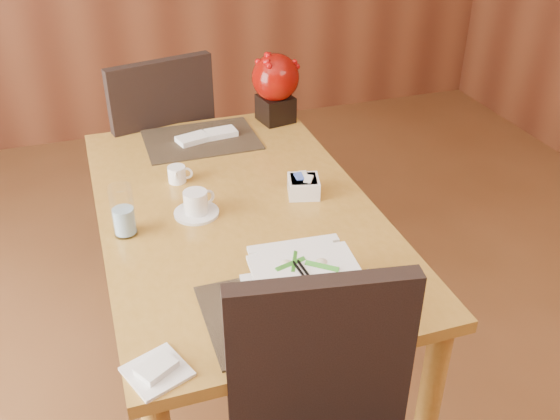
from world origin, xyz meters
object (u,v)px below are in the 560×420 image
object	(u,v)px
sugar_caddy	(303,186)
berry_decor	(275,84)
dining_table	(237,231)
creamer_jug	(177,174)
bread_plate	(157,372)
soup_setting	(306,288)
coffee_cup	(196,205)
water_glass	(123,211)
far_chair	(158,148)

from	to	relation	value
sugar_caddy	berry_decor	size ratio (longest dim) A/B	0.36
dining_table	creamer_jug	distance (m)	0.31
dining_table	bread_plate	distance (m)	0.77
soup_setting	coffee_cup	xyz separation A→B (m)	(-0.18, 0.54, -0.02)
berry_decor	bread_plate	size ratio (longest dim) A/B	2.23
soup_setting	berry_decor	world-z (taller)	berry_decor
creamer_jug	sugar_caddy	world-z (taller)	sugar_caddy
sugar_caddy	berry_decor	bearing A→B (deg)	80.54
berry_decor	creamer_jug	bearing A→B (deg)	-141.18
berry_decor	soup_setting	bearing A→B (deg)	-104.38
water_glass	sugar_caddy	xyz separation A→B (m)	(0.61, 0.05, -0.05)
soup_setting	water_glass	world-z (taller)	water_glass
dining_table	bread_plate	bearing A→B (deg)	-119.04
far_chair	berry_decor	bearing A→B (deg)	140.82
coffee_cup	berry_decor	distance (m)	0.82
water_glass	sugar_caddy	world-z (taller)	water_glass
creamer_jug	dining_table	bearing A→B (deg)	-42.68
berry_decor	far_chair	distance (m)	0.65
dining_table	soup_setting	distance (m)	0.57
soup_setting	bread_plate	bearing A→B (deg)	-159.91
coffee_cup	berry_decor	bearing A→B (deg)	53.07
creamer_jug	bread_plate	size ratio (longest dim) A/B	0.62
soup_setting	berry_decor	xyz separation A→B (m)	(0.31, 1.19, 0.11)
bread_plate	far_chair	distance (m)	1.58
dining_table	berry_decor	xyz separation A→B (m)	(0.35, 0.64, 0.26)
water_glass	far_chair	size ratio (longest dim) A/B	0.17
berry_decor	water_glass	bearing A→B (deg)	-136.20
bread_plate	soup_setting	bearing A→B (deg)	15.92
coffee_cup	bread_plate	bearing A→B (deg)	-109.47
bread_plate	far_chair	world-z (taller)	far_chair
bread_plate	far_chair	size ratio (longest dim) A/B	0.13
soup_setting	berry_decor	size ratio (longest dim) A/B	1.08
coffee_cup	creamer_jug	size ratio (longest dim) A/B	1.81
coffee_cup	creamer_jug	xyz separation A→B (m)	(-0.02, 0.24, -0.01)
sugar_caddy	berry_decor	xyz separation A→B (m)	(0.11, 0.64, 0.14)
creamer_jug	sugar_caddy	distance (m)	0.46
soup_setting	bread_plate	world-z (taller)	soup_setting
creamer_jug	berry_decor	distance (m)	0.66
water_glass	far_chair	distance (m)	0.99
soup_setting	creamer_jug	bearing A→B (deg)	108.50
sugar_caddy	bread_plate	bearing A→B (deg)	-132.41
soup_setting	creamer_jug	xyz separation A→B (m)	(-0.20, 0.78, -0.03)
sugar_caddy	dining_table	bearing A→B (deg)	-178.46
water_glass	berry_decor	distance (m)	1.00
dining_table	far_chair	size ratio (longest dim) A/B	1.46
creamer_jug	bread_plate	xyz separation A→B (m)	(-0.21, -0.90, -0.03)
creamer_jug	far_chair	distance (m)	0.68
dining_table	water_glass	size ratio (longest dim) A/B	8.82
berry_decor	dining_table	bearing A→B (deg)	-118.59
sugar_caddy	bread_plate	size ratio (longest dim) A/B	0.79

